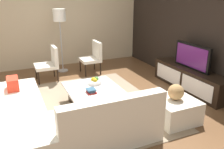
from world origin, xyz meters
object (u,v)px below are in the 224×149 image
object	(u,v)px
accent_chair_near	(50,62)
accent_chair_far	(93,55)
television	(192,56)
decorative_ball	(176,92)
media_console	(189,79)
coffee_table	(93,96)
fruit_bowl	(95,81)
book_stack	(91,91)
floor_lamp	(60,19)
ottoman	(174,110)
sectional_couch	(47,117)

from	to	relation	value
accent_chair_near	accent_chair_far	distance (m)	1.20
television	decorative_ball	xyz separation A→B (m)	(1.01, -1.22, -0.24)
media_console	coffee_table	distance (m)	2.30
coffee_table	fruit_bowl	size ratio (longest dim) A/B	3.85
coffee_table	media_console	bearing A→B (deg)	87.51
fruit_bowl	book_stack	xyz separation A→B (m)	(0.40, -0.22, -0.01)
television	decorative_ball	size ratio (longest dim) A/B	3.86
television	floor_lamp	world-z (taller)	floor_lamp
coffee_table	ottoman	distance (m)	1.55
television	book_stack	size ratio (longest dim) A/B	5.09
accent_chair_near	floor_lamp	xyz separation A→B (m)	(-0.61, 0.45, 0.97)
book_stack	sectional_couch	bearing A→B (deg)	-64.61
coffee_table	floor_lamp	distance (m)	2.72
sectional_couch	accent_chair_far	xyz separation A→B (m)	(-2.56, 1.67, 0.21)
ottoman	book_stack	bearing A→B (deg)	-126.68
sectional_couch	ottoman	bearing A→B (deg)	76.79
coffee_table	accent_chair_near	bearing A→B (deg)	-164.66
media_console	accent_chair_near	xyz separation A→B (m)	(-1.91, -2.79, 0.24)
television	sectional_couch	bearing A→B (deg)	-80.84
ottoman	accent_chair_far	bearing A→B (deg)	-172.83
television	accent_chair_far	distance (m)	2.60
fruit_bowl	accent_chair_far	xyz separation A→B (m)	(-1.75, 0.60, 0.06)
television	book_stack	world-z (taller)	television
television	decorative_ball	bearing A→B (deg)	-50.30
media_console	decorative_ball	xyz separation A→B (m)	(1.01, -1.21, 0.28)
accent_chair_near	coffee_table	bearing A→B (deg)	15.60
sectional_couch	decorative_ball	distance (m)	2.13
floor_lamp	fruit_bowl	bearing A→B (deg)	3.90
ottoman	decorative_ball	distance (m)	0.33
sectional_couch	fruit_bowl	world-z (taller)	sectional_couch
accent_chair_near	decorative_ball	size ratio (longest dim) A/B	3.23
accent_chair_near	accent_chair_far	bearing A→B (deg)	96.25
media_console	ottoman	bearing A→B (deg)	-50.29
decorative_ball	book_stack	world-z (taller)	decorative_ball
sectional_couch	floor_lamp	world-z (taller)	floor_lamp
accent_chair_near	decorative_ball	xyz separation A→B (m)	(2.92, 1.58, 0.05)
coffee_table	accent_chair_near	size ratio (longest dim) A/B	1.24
decorative_ball	book_stack	bearing A→B (deg)	-126.68
accent_chair_far	book_stack	world-z (taller)	accent_chair_far
sectional_couch	accent_chair_far	size ratio (longest dim) A/B	2.85
decorative_ball	accent_chair_near	bearing A→B (deg)	-151.59
sectional_couch	accent_chair_near	bearing A→B (deg)	168.92
accent_chair_near	decorative_ball	world-z (taller)	accent_chair_near
accent_chair_near	fruit_bowl	world-z (taller)	accent_chair_near
media_console	floor_lamp	size ratio (longest dim) A/B	1.20
coffee_table	fruit_bowl	world-z (taller)	fruit_bowl
coffee_table	book_stack	distance (m)	0.33
sectional_couch	floor_lamp	distance (m)	3.39
media_console	television	distance (m)	0.53
floor_lamp	accent_chair_near	bearing A→B (deg)	-36.39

